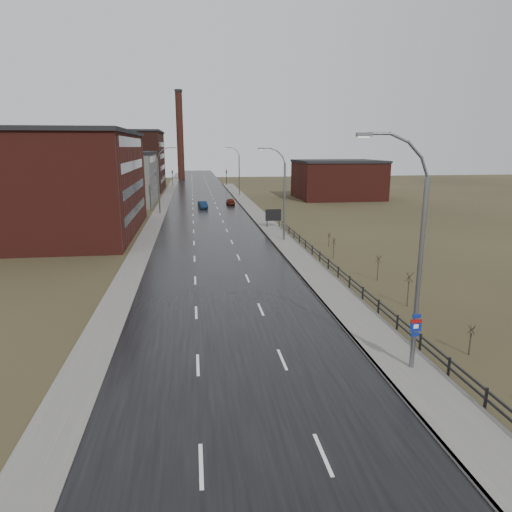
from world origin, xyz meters
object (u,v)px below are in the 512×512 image
object	(u,v)px
billboard	(273,216)
streetlight_main	(414,258)
car_near	(203,205)
car_far	(231,202)

from	to	relation	value
billboard	streetlight_main	bearing A→B (deg)	-90.83
streetlight_main	billboard	size ratio (longest dim) A/B	4.44
car_near	car_far	world-z (taller)	car_far
billboard	car_near	bearing A→B (deg)	113.02
streetlight_main	billboard	world-z (taller)	streetlight_main
streetlight_main	car_far	size ratio (longest dim) A/B	3.02
billboard	car_near	distance (m)	24.38
billboard	car_far	xyz separation A→B (m)	(-3.85, 27.41, -1.13)
car_near	streetlight_main	bearing A→B (deg)	-89.30
streetlight_main	car_far	distance (m)	71.07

